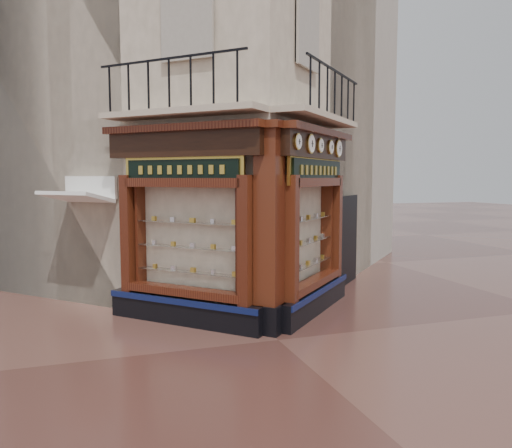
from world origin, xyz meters
name	(u,v)px	position (x,y,z in m)	size (l,w,h in m)	color
ground	(278,340)	(0.00, 0.00, 0.00)	(80.00, 80.00, 0.00)	#4D2A24
main_building	(203,71)	(0.00, 6.16, 6.00)	(8.00, 8.00, 12.00)	beige
neighbour_left	(110,97)	(-2.47, 8.63, 5.50)	(8.00, 8.00, 11.00)	#B1A99A
neighbour_right	(257,104)	(2.47, 8.63, 5.50)	(8.00, 8.00, 11.00)	#B1A99A
shopfront_left	(185,226)	(-1.41, 1.57, 1.98)	(2.86, 2.86, 3.98)	black
shopfront_right	(313,222)	(1.41, 1.57, 1.98)	(2.86, 2.86, 3.98)	black
corner_pilaster	(269,231)	(0.00, 0.50, 1.95)	(0.85, 0.85, 3.98)	black
balcony	(253,115)	(0.00, 1.49, 4.22)	(5.94, 2.97, 1.03)	beige
clock_a	(298,142)	(0.54, 0.44, 3.62)	(0.26, 0.26, 0.31)	gold
clock_b	(311,144)	(1.04, 0.93, 3.62)	(0.31, 0.31, 0.39)	gold
clock_c	(320,145)	(1.44, 1.34, 3.62)	(0.26, 0.26, 0.31)	gold
clock_d	(331,147)	(1.92, 1.82, 3.62)	(0.26, 0.26, 0.32)	gold
clock_e	(339,148)	(2.34, 2.23, 3.62)	(0.33, 0.33, 0.41)	gold
awning	(79,311)	(-3.48, 3.27, 0.00)	(1.49, 0.89, 0.08)	white
signboard_left	(182,170)	(-1.46, 1.51, 3.10)	(2.01, 2.01, 0.54)	gold
signboard_right	(317,170)	(1.46, 1.51, 3.10)	(2.24, 2.24, 0.60)	gold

